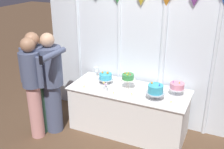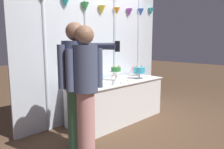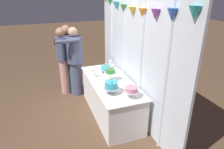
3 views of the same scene
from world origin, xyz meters
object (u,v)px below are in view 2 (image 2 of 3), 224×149
at_px(cake_display_midleft, 116,71).
at_px(cake_display_rightmost, 137,69).
at_px(flower_vase, 114,81).
at_px(tealight_far_right, 147,77).
at_px(cake_display_midright, 139,71).
at_px(wine_glass, 77,76).
at_px(tealight_far_left, 97,87).
at_px(tealight_near_right, 128,80).
at_px(cake_display_leftmost, 97,77).
at_px(tealight_near_left, 121,83).
at_px(guest_man_pink_jacket, 85,89).
at_px(cake_table, 117,100).
at_px(guest_girl_blue_dress, 83,85).
at_px(guest_man_dark_suit, 76,86).

height_order(cake_display_midleft, cake_display_rightmost, cake_display_midleft).
xyz_separation_m(flower_vase, tealight_far_right, (0.99, 0.07, -0.06)).
bearing_deg(cake_display_midright, wine_glass, 161.09).
distance_m(tealight_far_left, tealight_near_right, 0.77).
xyz_separation_m(cake_display_leftmost, wine_glass, (-0.27, 0.19, 0.01)).
distance_m(tealight_far_left, tealight_near_left, 0.51).
height_order(cake_display_leftmost, guest_man_pink_jacket, guest_man_pink_jacket).
xyz_separation_m(cake_display_midleft, flower_vase, (-0.27, -0.23, -0.11)).
height_order(wine_glass, tealight_far_left, wine_glass).
xyz_separation_m(cake_display_midright, cake_display_rightmost, (0.25, 0.26, -0.01)).
bearing_deg(tealight_far_right, tealight_near_left, -173.63).
bearing_deg(cake_table, flower_vase, -142.36).
xyz_separation_m(tealight_far_left, tealight_far_right, (1.35, 0.07, -0.00)).
bearing_deg(guest_girl_blue_dress, wine_glass, 60.89).
relative_size(cake_display_midleft, wine_glass, 1.67).
height_order(cake_display_midleft, guest_man_dark_suit, guest_man_dark_suit).
bearing_deg(flower_vase, wine_glass, 130.08).
bearing_deg(cake_display_rightmost, guest_girl_blue_dress, -161.67).
bearing_deg(tealight_far_right, cake_table, 167.21).
relative_size(cake_display_midleft, tealight_near_left, 7.36).
bearing_deg(cake_display_midleft, cake_display_rightmost, 8.59).
distance_m(cake_display_midright, guest_man_dark_suit, 1.79).
distance_m(tealight_near_left, guest_man_pink_jacket, 1.20).
height_order(cake_display_midleft, wine_glass, cake_display_midleft).
height_order(tealight_near_left, guest_man_pink_jacket, guest_man_pink_jacket).
xyz_separation_m(cake_table, cake_display_midleft, (-0.02, 0.00, 0.55)).
xyz_separation_m(cake_display_rightmost, flower_vase, (-1.00, -0.34, -0.07)).
xyz_separation_m(cake_display_midright, tealight_far_left, (-1.12, -0.08, -0.14)).
height_order(cake_table, guest_girl_blue_dress, guest_girl_blue_dress).
bearing_deg(cake_display_leftmost, tealight_far_left, -130.38).
relative_size(cake_display_midleft, tealight_near_right, 6.14).
bearing_deg(cake_display_leftmost, cake_display_midleft, -6.46).
bearing_deg(wine_glass, cake_display_leftmost, -35.99).
relative_size(wine_glass, flower_vase, 1.00).
relative_size(cake_table, wine_glass, 11.17).
distance_m(cake_display_leftmost, guest_man_pink_jacket, 1.13).
bearing_deg(guest_man_pink_jacket, guest_girl_blue_dress, 60.28).
bearing_deg(guest_man_dark_suit, cake_table, 25.33).
height_order(cake_display_midright, guest_man_pink_jacket, guest_man_pink_jacket).
bearing_deg(tealight_near_left, tealight_far_right, 6.37).
distance_m(tealight_near_left, guest_girl_blue_dress, 0.99).
bearing_deg(cake_display_rightmost, cake_table, -170.98).
distance_m(tealight_near_left, tealight_far_right, 0.84).
bearing_deg(cake_display_midleft, guest_girl_blue_dress, -155.63).
bearing_deg(tealight_near_right, cake_display_midright, 3.63).
height_order(cake_table, flower_vase, flower_vase).
bearing_deg(wine_glass, cake_table, -19.25).
height_order(cake_display_rightmost, tealight_near_left, cake_display_rightmost).
height_order(cake_table, wine_glass, wine_glass).
relative_size(tealight_far_left, guest_man_pink_jacket, 0.03).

